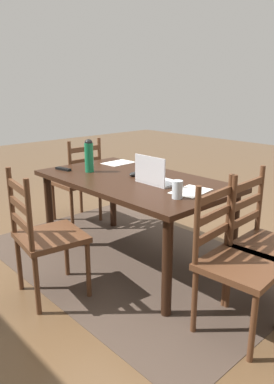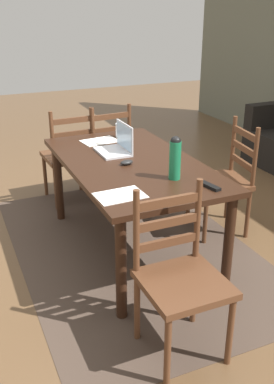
% 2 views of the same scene
% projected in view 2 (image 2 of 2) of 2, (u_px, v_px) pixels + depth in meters
% --- Properties ---
extents(ground_plane, '(14.00, 14.00, 0.00)m').
position_uv_depth(ground_plane, '(132.00, 248.00, 3.58)').
color(ground_plane, brown).
extents(area_rug, '(2.66, 1.76, 0.01)m').
position_uv_depth(area_rug, '(132.00, 248.00, 3.58)').
color(area_rug, '#47382D').
rests_on(area_rug, ground).
extents(dining_table, '(1.66, 0.93, 0.74)m').
position_uv_depth(dining_table, '(131.00, 172.00, 3.32)').
color(dining_table, black).
rests_on(dining_table, ground).
extents(chair_right_near, '(0.44, 0.44, 0.95)m').
position_uv_depth(chair_right_near, '(180.00, 278.00, 2.39)').
color(chair_right_near, '#56331E').
rests_on(chair_right_near, ground).
extents(chair_left_far, '(0.48, 0.48, 0.95)m').
position_uv_depth(chair_left_far, '(105.00, 151.00, 4.41)').
color(chair_left_far, '#56331E').
rests_on(chair_left_far, ground).
extents(chair_far_head, '(0.50, 0.50, 0.95)m').
position_uv_depth(chair_far_head, '(224.00, 180.00, 3.70)').
color(chair_far_head, '#56331E').
rests_on(chair_far_head, ground).
extents(chair_left_near, '(0.46, 0.46, 0.95)m').
position_uv_depth(chair_left_near, '(69.00, 156.00, 4.28)').
color(chair_left_near, '#56331E').
rests_on(chair_left_near, ground).
extents(laptop, '(0.32, 0.22, 0.23)m').
position_uv_depth(laptop, '(118.00, 145.00, 3.47)').
color(laptop, silver).
rests_on(laptop, dining_table).
extents(water_bottle, '(0.08, 0.08, 0.29)m').
position_uv_depth(water_bottle, '(175.00, 157.00, 2.90)').
color(water_bottle, '#197247').
rests_on(water_bottle, dining_table).
extents(drinking_glass, '(0.07, 0.07, 0.13)m').
position_uv_depth(drinking_glass, '(120.00, 130.00, 3.84)').
color(drinking_glass, silver).
rests_on(drinking_glass, dining_table).
extents(computer_mouse, '(0.07, 0.11, 0.03)m').
position_uv_depth(computer_mouse, '(127.00, 162.00, 3.21)').
color(computer_mouse, black).
rests_on(computer_mouse, dining_table).
extents(tv_remote, '(0.18, 0.07, 0.02)m').
position_uv_depth(tv_remote, '(210.00, 186.00, 2.82)').
color(tv_remote, black).
rests_on(tv_remote, dining_table).
extents(paper_stack_left, '(0.22, 0.30, 0.00)m').
position_uv_depth(paper_stack_left, '(120.00, 195.00, 2.70)').
color(paper_stack_left, white).
rests_on(paper_stack_left, dining_table).
extents(paper_stack_right, '(0.25, 0.32, 0.00)m').
position_uv_depth(paper_stack_right, '(100.00, 141.00, 3.76)').
color(paper_stack_right, white).
rests_on(paper_stack_right, dining_table).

